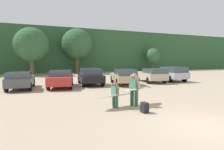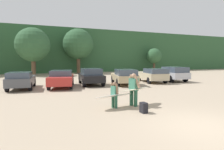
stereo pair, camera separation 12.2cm
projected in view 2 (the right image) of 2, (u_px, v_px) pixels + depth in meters
name	position (u px, v px, depth m)	size (l,w,h in m)	color
ground_plane	(204.00, 127.00, 6.48)	(120.00, 120.00, 0.00)	tan
hillside_ridge	(61.00, 51.00, 38.91)	(108.00, 12.00, 8.00)	#2D5633
tree_center_left	(33.00, 45.00, 27.74)	(4.94, 4.94, 6.96)	brown
tree_center	(78.00, 44.00, 32.33)	(5.14, 5.14, 7.54)	brown
tree_far_left	(154.00, 56.00, 37.83)	(2.98, 2.98, 4.56)	brown
parked_car_dark_gray	(21.00, 80.00, 14.89)	(2.10, 4.10, 1.36)	#4C4F54
parked_car_red	(62.00, 78.00, 15.85)	(2.71, 4.48, 1.42)	#B72D28
parked_car_black	(91.00, 76.00, 17.42)	(2.21, 4.13, 1.50)	black
parked_car_tan	(124.00, 76.00, 17.64)	(2.81, 4.82, 1.43)	tan
parked_car_champagne	(152.00, 75.00, 19.46)	(2.55, 4.39, 1.42)	beige
parked_car_silver	(171.00, 73.00, 20.60)	(2.25, 4.69, 1.54)	silver
person_adult	(134.00, 88.00, 9.41)	(0.41, 0.76, 1.62)	#26593F
person_child	(114.00, 93.00, 9.01)	(0.32, 0.49, 1.24)	#26593F
surfboard_cream	(135.00, 89.00, 9.50)	(2.15, 1.32, 0.18)	beige
surfboard_white	(115.00, 96.00, 9.10)	(2.22, 0.98, 0.26)	white
backpack_dropped	(144.00, 108.00, 8.22)	(0.24, 0.34, 0.45)	black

